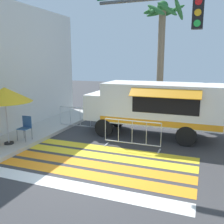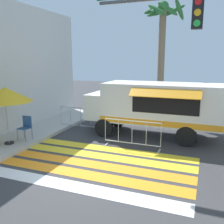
{
  "view_description": "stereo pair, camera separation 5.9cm",
  "coord_description": "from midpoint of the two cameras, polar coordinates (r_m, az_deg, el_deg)",
  "views": [
    {
      "loc": [
        3.21,
        -6.4,
        3.41
      ],
      "look_at": [
        -0.28,
        2.86,
        1.32
      ],
      "focal_mm": 40.0,
      "sensor_mm": 36.0,
      "label": 1
    },
    {
      "loc": [
        3.26,
        -6.38,
        3.41
      ],
      "look_at": [
        -0.28,
        2.86,
        1.32
      ],
      "focal_mm": 40.0,
      "sensor_mm": 36.0,
      "label": 2
    }
  ],
  "objects": [
    {
      "name": "ground_plane",
      "position": [
        7.93,
        -5.44,
        -13.57
      ],
      "size": [
        60.0,
        60.0,
        0.0
      ],
      "primitive_type": "plane",
      "color": "#38383A"
    },
    {
      "name": "crosswalk_painted",
      "position": [
        8.43,
        -3.59,
        -11.92
      ],
      "size": [
        6.4,
        3.6,
        0.01
      ],
      "color": "white",
      "rests_on": "ground_plane"
    },
    {
      "name": "folding_chair",
      "position": [
        10.82,
        -18.97,
        -2.95
      ],
      "size": [
        0.43,
        0.43,
        0.98
      ],
      "rotation": [
        0.0,
        0.0,
        -0.23
      ],
      "color": "#4C4C51",
      "rests_on": "sidewalk_left"
    },
    {
      "name": "patio_umbrella",
      "position": [
        10.27,
        -23.12,
        3.67
      ],
      "size": [
        2.01,
        2.01,
        2.23
      ],
      "color": "black",
      "rests_on": "sidewalk_left"
    },
    {
      "name": "palm_tree",
      "position": [
        14.74,
        11.51,
        15.93
      ],
      "size": [
        2.27,
        2.24,
        6.52
      ],
      "color": "#7A664C",
      "rests_on": "ground_plane"
    },
    {
      "name": "food_truck",
      "position": [
        11.27,
        9.12,
        1.79
      ],
      "size": [
        5.9,
        2.48,
        2.39
      ],
      "color": "white",
      "rests_on": "ground_plane"
    },
    {
      "name": "barricade_front",
      "position": [
        9.74,
        4.77,
        -5.11
      ],
      "size": [
        2.27,
        0.44,
        1.11
      ],
      "color": "#B7BABF",
      "rests_on": "ground_plane"
    },
    {
      "name": "barricade_side",
      "position": [
        12.35,
        -7.09,
        -1.5
      ],
      "size": [
        2.26,
        0.44,
        1.11
      ],
      "color": "#B7BABF",
      "rests_on": "ground_plane"
    },
    {
      "name": "traffic_signal_pole",
      "position": [
        8.26,
        23.44,
        14.6
      ],
      "size": [
        5.05,
        0.29,
        5.74
      ],
      "color": "#515456",
      "rests_on": "ground_plane"
    }
  ]
}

